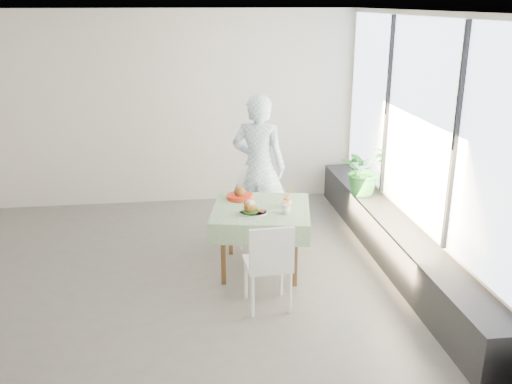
{
  "coord_description": "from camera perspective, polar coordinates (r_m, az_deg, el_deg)",
  "views": [
    {
      "loc": [
        0.38,
        -5.8,
        2.89
      ],
      "look_at": [
        1.2,
        0.05,
        0.91
      ],
      "focal_mm": 40.0,
      "sensor_mm": 36.0,
      "label": 1
    }
  ],
  "objects": [
    {
      "name": "juice_cup_lemonade",
      "position": [
        6.07,
        3.02,
        -1.61
      ],
      "size": [
        0.09,
        0.09,
        0.26
      ],
      "color": "white",
      "rests_on": "cafe_table"
    },
    {
      "name": "floor",
      "position": [
        6.5,
        -10.56,
        -8.21
      ],
      "size": [
        6.0,
        6.0,
        0.0
      ],
      "primitive_type": "plane",
      "color": "#5A5855",
      "rests_on": "ground"
    },
    {
      "name": "ceiling",
      "position": [
        5.82,
        -12.25,
        17.26
      ],
      "size": [
        6.0,
        6.0,
        0.0
      ],
      "primitive_type": "plane",
      "rotation": [
        3.14,
        0.0,
        0.0
      ],
      "color": "white",
      "rests_on": "ground"
    },
    {
      "name": "chair_near",
      "position": [
        5.67,
        1.17,
        -8.87
      ],
      "size": [
        0.45,
        0.45,
        0.91
      ],
      "color": "white",
      "rests_on": "ground"
    },
    {
      "name": "wall_back",
      "position": [
        8.45,
        -10.49,
        8.09
      ],
      "size": [
        6.0,
        0.02,
        2.8
      ],
      "primitive_type": "cube",
      "color": "silver",
      "rests_on": "ground"
    },
    {
      "name": "juice_cup_orange",
      "position": [
        6.28,
        3.14,
        -0.88
      ],
      "size": [
        0.1,
        0.1,
        0.27
      ],
      "color": "white",
      "rests_on": "cafe_table"
    },
    {
      "name": "window_pane",
      "position": [
        6.47,
        15.92,
        6.8
      ],
      "size": [
        0.01,
        4.8,
        2.18
      ],
      "primitive_type": "cube",
      "color": "#D1E0F9",
      "rests_on": "ground"
    },
    {
      "name": "main_dish",
      "position": [
        6.06,
        -0.43,
        -1.72
      ],
      "size": [
        0.3,
        0.3,
        0.15
      ],
      "color": "white",
      "rests_on": "cafe_table"
    },
    {
      "name": "cafe_table",
      "position": [
        6.35,
        0.51,
        -3.95
      ],
      "size": [
        1.22,
        1.22,
        0.74
      ],
      "color": "brown",
      "rests_on": "ground"
    },
    {
      "name": "potted_plant",
      "position": [
        7.47,
        10.73,
        2.22
      ],
      "size": [
        0.78,
        0.76,
        0.66
      ],
      "primitive_type": "imported",
      "rotation": [
        0.0,
        0.0,
        0.57
      ],
      "color": "#26742C",
      "rests_on": "window_ledge"
    },
    {
      "name": "wall_front",
      "position": [
        3.65,
        -13.31,
        -6.14
      ],
      "size": [
        6.0,
        0.02,
        2.8
      ],
      "primitive_type": "cube",
      "color": "silver",
      "rests_on": "ground"
    },
    {
      "name": "second_dish",
      "position": [
        6.51,
        -1.63,
        -0.32
      ],
      "size": [
        0.3,
        0.3,
        0.14
      ],
      "color": "red",
      "rests_on": "cafe_table"
    },
    {
      "name": "wall_right",
      "position": [
        6.54,
        15.97,
        4.65
      ],
      "size": [
        0.02,
        5.0,
        2.8
      ],
      "primitive_type": "cube",
      "color": "silver",
      "rests_on": "ground"
    },
    {
      "name": "chair_far",
      "position": [
        7.11,
        0.02,
        -2.87
      ],
      "size": [
        0.5,
        0.5,
        0.95
      ],
      "color": "white",
      "rests_on": "ground"
    },
    {
      "name": "window_ledge",
      "position": [
        6.82,
        13.58,
        -4.78
      ],
      "size": [
        0.4,
        4.8,
        0.5
      ],
      "primitive_type": "cube",
      "color": "black",
      "rests_on": "ground"
    },
    {
      "name": "diner",
      "position": [
        7.11,
        0.26,
        2.51
      ],
      "size": [
        0.79,
        0.66,
        1.85
      ],
      "primitive_type": "imported",
      "rotation": [
        0.0,
        0.0,
        2.76
      ],
      "color": "#91C2E8",
      "rests_on": "ground"
    }
  ]
}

